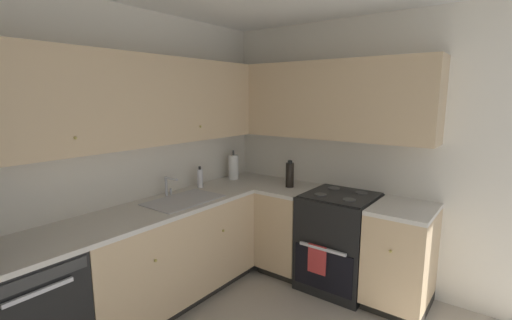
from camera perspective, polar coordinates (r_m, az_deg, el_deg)
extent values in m
cube|color=silver|center=(3.06, -24.54, -0.78)|extent=(3.80, 0.05, 2.49)
cube|color=silver|center=(3.52, 18.07, 0.96)|extent=(0.05, 3.14, 2.49)
cube|color=#333333|center=(2.36, -31.61, -15.90)|extent=(0.55, 0.01, 0.07)
cube|color=silver|center=(2.38, -31.31, -17.55)|extent=(0.36, 0.02, 0.02)
cube|color=tan|center=(3.25, -13.85, -13.91)|extent=(1.65, 0.60, 0.76)
cube|color=black|center=(3.46, -13.87, -20.21)|extent=(1.65, 0.54, 0.09)
sphere|color=tan|center=(2.76, -15.74, -15.22)|extent=(0.02, 0.02, 0.02)
sphere|color=tan|center=(3.21, -5.23, -11.20)|extent=(0.02, 0.02, 0.02)
cube|color=beige|center=(3.11, -14.19, -7.22)|extent=(2.85, 0.60, 0.03)
cube|color=tan|center=(3.72, 5.27, -10.51)|extent=(0.60, 0.44, 0.76)
cube|color=black|center=(3.91, 5.41, -16.22)|extent=(0.54, 0.44, 0.09)
cube|color=tan|center=(3.32, 22.10, -13.83)|extent=(0.60, 0.48, 0.76)
cube|color=black|center=(3.54, 21.75, -19.98)|extent=(0.54, 0.48, 0.09)
sphere|color=tan|center=(2.99, 20.68, -13.52)|extent=(0.02, 0.02, 0.02)
cube|color=beige|center=(3.60, 5.38, -4.58)|extent=(0.60, 0.44, 0.03)
cube|color=beige|center=(3.19, 22.58, -7.27)|extent=(0.60, 0.48, 0.03)
cube|color=black|center=(3.51, 13.12, -12.48)|extent=(0.64, 0.62, 0.88)
cube|color=black|center=(3.31, 10.60, -16.90)|extent=(0.02, 0.55, 0.37)
cube|color=silver|center=(3.20, 10.54, -13.77)|extent=(0.02, 0.43, 0.02)
cube|color=black|center=(3.37, 13.42, -5.42)|extent=(0.59, 0.60, 0.01)
cube|color=black|center=(3.63, 15.41, -3.28)|extent=(0.03, 0.60, 0.15)
cylinder|color=#4C4C4C|center=(3.19, 14.66, -6.16)|extent=(0.11, 0.11, 0.01)
cylinder|color=#4C4C4C|center=(3.30, 10.26, -5.46)|extent=(0.11, 0.11, 0.01)
cylinder|color=#4C4C4C|center=(3.44, 16.46, -5.05)|extent=(0.11, 0.11, 0.01)
cylinder|color=#4C4C4C|center=(3.54, 12.33, -4.43)|extent=(0.11, 0.11, 0.01)
cube|color=#B23333|center=(3.27, 9.70, -15.38)|extent=(0.02, 0.17, 0.26)
cube|color=tan|center=(2.99, -19.05, 8.90)|extent=(2.53, 0.32, 0.71)
sphere|color=tan|center=(2.58, -26.90, 3.16)|extent=(0.02, 0.02, 0.02)
sphere|color=tan|center=(3.22, -8.84, 5.31)|extent=(0.02, 0.02, 0.02)
cube|color=tan|center=(3.49, 10.17, 9.38)|extent=(0.32, 2.11, 0.71)
cube|color=#B7B7BC|center=(3.19, -11.47, -6.28)|extent=(0.65, 0.40, 0.01)
cube|color=gray|center=(3.20, -11.44, -7.12)|extent=(0.60, 0.36, 0.09)
cube|color=#99999E|center=(3.20, -11.45, -6.89)|extent=(0.02, 0.35, 0.06)
cylinder|color=silver|center=(3.33, -14.16, -4.10)|extent=(0.02, 0.02, 0.18)
cylinder|color=silver|center=(3.26, -13.39, -2.93)|extent=(0.02, 0.15, 0.02)
cylinder|color=silver|center=(3.38, -13.46, -4.95)|extent=(0.02, 0.02, 0.06)
cylinder|color=silver|center=(3.58, -8.93, -2.93)|extent=(0.05, 0.05, 0.18)
cylinder|color=#262626|center=(3.56, -8.98, -1.26)|extent=(0.02, 0.02, 0.03)
cylinder|color=white|center=(3.90, -3.62, -1.12)|extent=(0.11, 0.11, 0.27)
cylinder|color=#3F3F3F|center=(3.90, -3.62, -0.84)|extent=(0.02, 0.02, 0.33)
cylinder|color=black|center=(3.56, 5.41, -2.40)|extent=(0.08, 0.08, 0.24)
cylinder|color=black|center=(3.54, 5.45, -0.28)|extent=(0.04, 0.04, 0.02)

